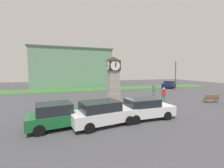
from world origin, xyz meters
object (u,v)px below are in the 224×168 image
object	(u,v)px
car_near_tower	(103,113)
car_far_lot	(169,84)
clock_tower	(113,83)
street_lamp_far_side	(175,73)
car_navy_sedan	(58,115)
pedestrian_near_bench	(164,94)
pedestrian_crossing_lot	(154,89)
bollard_end_row	(114,116)
bollard_near_tower	(146,105)
bench	(211,98)
bollard_far_row	(127,112)
bollard_mid_row	(134,108)
car_by_building	(145,108)

from	to	relation	value
car_near_tower	car_far_lot	bearing A→B (deg)	42.83
clock_tower	street_lamp_far_side	xyz separation A→B (m)	(14.98, 9.51, 0.86)
car_far_lot	clock_tower	bearing A→B (deg)	-141.57
car_navy_sedan	car_near_tower	size ratio (longest dim) A/B	0.86
pedestrian_near_bench	pedestrian_crossing_lot	world-z (taller)	pedestrian_near_bench
clock_tower	bollard_end_row	world-z (taller)	clock_tower
bollard_near_tower	bollard_end_row	size ratio (longest dim) A/B	1.09
bollard_near_tower	bench	distance (m)	9.17
bollard_far_row	car_far_lot	distance (m)	23.18
bollard_far_row	car_near_tower	bearing A→B (deg)	-162.58
bollard_mid_row	bollard_far_row	xyz separation A→B (m)	(-1.04, -1.04, -0.02)
car_by_building	car_far_lot	distance (m)	22.50
bollard_near_tower	street_lamp_far_side	xyz separation A→B (m)	(12.58, 11.57, 2.71)
bollard_end_row	pedestrian_crossing_lot	distance (m)	12.87
bollard_far_row	pedestrian_crossing_lot	world-z (taller)	pedestrian_crossing_lot
bollard_far_row	bench	xyz separation A→B (m)	(11.43, 2.63, -0.01)
bollard_far_row	car_navy_sedan	size ratio (longest dim) A/B	0.26
bollard_mid_row	pedestrian_crossing_lot	world-z (taller)	pedestrian_crossing_lot
bollard_mid_row	bollard_end_row	distance (m)	2.83
street_lamp_far_side	pedestrian_near_bench	bearing A→B (deg)	-134.73
bollard_mid_row	bench	bearing A→B (deg)	8.73
clock_tower	car_by_building	world-z (taller)	clock_tower
car_by_building	car_far_lot	xyz separation A→B (m)	(15.09, 16.69, -0.01)
car_by_building	pedestrian_crossing_lot	size ratio (longest dim) A/B	2.59
bench	street_lamp_far_side	world-z (taller)	street_lamp_far_side
bollard_mid_row	car_far_lot	size ratio (longest dim) A/B	0.25
bollard_near_tower	bollard_mid_row	bearing A→B (deg)	-167.08
bollard_near_tower	bollard_end_row	distance (m)	4.11
car_by_building	street_lamp_far_side	distance (m)	19.14
bollard_mid_row	car_far_lot	xyz separation A→B (m)	(15.33, 15.38, 0.23)
bollard_far_row	car_navy_sedan	bearing A→B (deg)	-176.93
car_navy_sedan	car_far_lot	bearing A→B (deg)	38.05
pedestrian_crossing_lot	pedestrian_near_bench	bearing A→B (deg)	-110.35
bollard_end_row	car_near_tower	bearing A→B (deg)	-178.01
bollard_mid_row	car_near_tower	distance (m)	3.50
car_far_lot	pedestrian_near_bench	bearing A→B (deg)	-129.65
car_navy_sedan	car_near_tower	bearing A→B (deg)	-7.26
pedestrian_near_bench	street_lamp_far_side	size ratio (longest dim) A/B	0.32
car_by_building	bench	xyz separation A→B (m)	(10.15, 2.91, -0.26)
bollard_mid_row	bollard_far_row	world-z (taller)	bollard_mid_row
car_far_lot	street_lamp_far_side	world-z (taller)	street_lamp_far_side
bollard_mid_row	pedestrian_near_bench	size ratio (longest dim) A/B	0.61
bollard_end_row	car_by_building	xyz separation A→B (m)	(2.54, 0.33, 0.26)
pedestrian_crossing_lot	bollard_far_row	bearing A→B (deg)	-131.77
car_near_tower	pedestrian_near_bench	world-z (taller)	pedestrian_near_bench
bollard_end_row	car_by_building	size ratio (longest dim) A/B	0.24
street_lamp_far_side	bollard_end_row	bearing A→B (deg)	-140.16
street_lamp_far_side	clock_tower	bearing A→B (deg)	-147.59
bollard_near_tower	car_far_lot	bearing A→B (deg)	47.09
car_navy_sedan	bench	xyz separation A→B (m)	(16.37, 2.90, -0.28)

